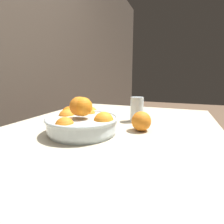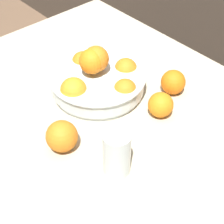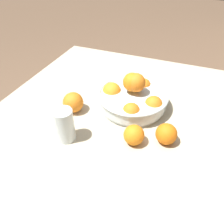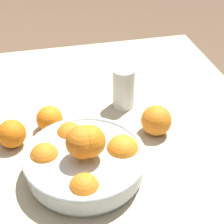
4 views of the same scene
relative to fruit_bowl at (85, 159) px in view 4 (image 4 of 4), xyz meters
The scene contains 6 objects.
dining_table 0.19m from the fruit_bowl, 33.15° to the right, with size 1.18×0.94×0.74m.
fruit_bowl is the anchor object (origin of this frame).
juice_glass 0.31m from the fruit_bowl, 31.65° to the right, with size 0.07×0.07×0.12m.
orange_loose_near_bowl 0.22m from the fruit_bowl, 48.06° to the left, with size 0.07×0.07×0.07m, color orange.
orange_loose_front 0.24m from the fruit_bowl, 62.33° to the right, with size 0.08×0.08×0.08m, color orange.
orange_loose_aside 0.21m from the fruit_bowl, 18.58° to the left, with size 0.07×0.07×0.07m, color orange.
Camera 4 is at (-0.76, 0.16, 1.39)m, focal length 60.00 mm.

